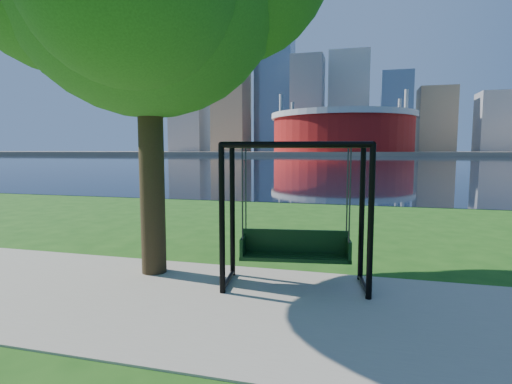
% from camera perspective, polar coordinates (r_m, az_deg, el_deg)
% --- Properties ---
extents(ground, '(900.00, 900.00, 0.00)m').
position_cam_1_polar(ground, '(6.88, 1.84, -14.80)').
color(ground, '#1E5114').
rests_on(ground, ground).
extents(path, '(120.00, 4.00, 0.03)m').
position_cam_1_polar(path, '(6.42, 0.79, -16.21)').
color(path, '#9E937F').
rests_on(path, ground).
extents(river, '(900.00, 180.00, 0.02)m').
position_cam_1_polar(river, '(108.31, 14.10, 4.42)').
color(river, black).
rests_on(river, ground).
extents(far_bank, '(900.00, 228.00, 2.00)m').
position_cam_1_polar(far_bank, '(312.28, 14.62, 5.42)').
color(far_bank, '#937F60').
rests_on(far_bank, ground).
extents(stadium, '(83.00, 83.00, 32.00)m').
position_cam_1_polar(stadium, '(241.83, 12.23, 8.54)').
color(stadium, maroon).
rests_on(stadium, far_bank).
extents(skyline, '(392.00, 66.00, 96.50)m').
position_cam_1_polar(skyline, '(327.43, 14.03, 11.57)').
color(skyline, gray).
rests_on(skyline, far_bank).
extents(swing, '(2.65, 1.43, 2.58)m').
position_cam_1_polar(swing, '(7.09, 5.64, -3.73)').
color(swing, black).
rests_on(swing, ground).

